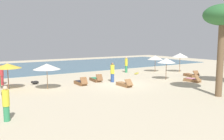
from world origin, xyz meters
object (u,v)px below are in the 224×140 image
Objects in this scene: umbrella_4 at (166,61)px; lounger_5 at (96,79)px; umbrella_0 at (7,66)px; umbrella_1 at (47,67)px; lounger_0 at (190,75)px; palm_2 at (223,19)px; lounger_2 at (124,84)px; umbrella_3 at (180,55)px; surfboard at (137,73)px; lounger_3 at (81,83)px; umbrella_2 at (155,58)px; person_4 at (1,75)px; person_0 at (112,72)px; lounger_4 at (193,80)px; dog at (35,82)px; person_1 at (6,103)px; person_2 at (126,65)px.

umbrella_4 reaches higher than lounger_5.
umbrella_0 is 3.03m from umbrella_1.
palm_2 is (-5.61, -6.83, 5.04)m from lounger_0.
umbrella_3 is at bearing 18.03° from lounger_2.
surfboard is at bearing 124.00° from lounger_0.
lounger_5 is (1.93, 0.78, -0.00)m from lounger_3.
umbrella_2 is 1.20× the size of surfboard.
umbrella_2 is 5.79m from umbrella_4.
lounger_5 is (-0.86, 3.41, 0.01)m from lounger_2.
lounger_0 is (17.30, -3.45, -1.68)m from umbrella_0.
person_4 is (-0.16, 2.31, -0.97)m from umbrella_0.
umbrella_4 is at bearing -92.71° from surfboard.
umbrella_3 is 1.28× the size of person_0.
lounger_4 is at bearing -128.73° from umbrella_3.
umbrella_3 is at bearing -40.36° from umbrella_2.
lounger_5 is (7.51, -0.47, -1.67)m from umbrella_0.
lounger_2 is 7.82m from dog.
person_1 is 2.49× the size of dog.
person_2 is (-3.79, 6.29, 0.78)m from lounger_0.
lounger_3 is 8.95m from person_2.
palm_2 reaches higher than surfboard.
person_0 is 11.70m from person_1.
umbrella_0 is 7.71m from lounger_5.
person_1 is (-9.97, -6.12, -0.04)m from person_0.
umbrella_0 is 3.05m from dog.
person_2 reaches higher than person_1.
umbrella_1 reaches higher than person_1.
palm_2 is at bearing -129.40° from lounger_0.
surfboard is (8.40, 2.71, -0.14)m from lounger_3.
palm_2 is 9.03× the size of dog.
lounger_5 is 8.19m from person_4.
umbrella_4 is 1.22× the size of person_1.
lounger_0 reaches higher than surfboard.
umbrella_1 is 1.19× the size of lounger_4.
lounger_2 is 1.00× the size of lounger_5.
person_1 is at bearing 169.23° from palm_2.
person_2 is at bearing 158.55° from umbrella_2.
umbrella_1 is at bearing 136.26° from palm_2.
lounger_3 is 1.01× the size of surfboard.
umbrella_4 reaches higher than person_2.
surfboard is (11.40, 3.03, -1.76)m from umbrella_1.
umbrella_3 is 10.65m from person_0.
palm_2 is (-2.07, -6.92, 3.35)m from umbrella_4.
lounger_0 is 0.29× the size of palm_2.
umbrella_2 is at bearing 66.19° from palm_2.
umbrella_2 is 5.22m from lounger_0.
lounger_3 is 0.89× the size of person_2.
person_0 is (-8.29, -3.19, -0.83)m from umbrella_2.
lounger_3 is 0.94× the size of person_4.
umbrella_2 is 7.55m from lounger_4.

